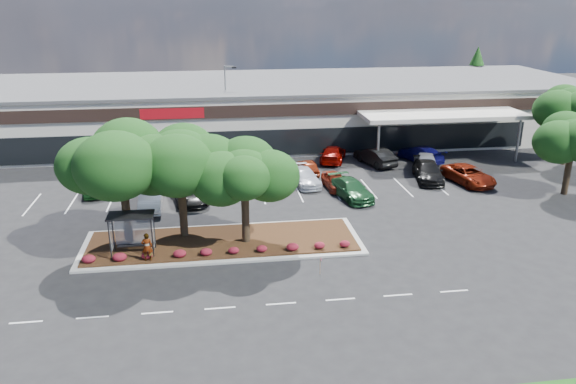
{
  "coord_description": "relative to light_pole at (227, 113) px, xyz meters",
  "views": [
    {
      "loc": [
        -2.45,
        -29.74,
        15.34
      ],
      "look_at": [
        2.61,
        6.25,
        2.6
      ],
      "focal_mm": 35.0,
      "sensor_mm": 36.0,
      "label": 1
    }
  ],
  "objects": [
    {
      "name": "car_1",
      "position": [
        -6.56,
        -16.75,
        -3.06
      ],
      "size": [
        1.84,
        4.78,
        1.55
      ],
      "primitive_type": "imported",
      "rotation": [
        0.0,
        0.0,
        0.04
      ],
      "color": "silver",
      "rests_on": "ground"
    },
    {
      "name": "lane_markings",
      "position": [
        0.53,
        -17.56,
        -3.83
      ],
      "size": [
        33.12,
        20.06,
        0.01
      ],
      "color": "silver",
      "rests_on": "ground"
    },
    {
      "name": "shrub_row",
      "position": [
        -1.33,
        -26.08,
        -3.33
      ],
      "size": [
        17.0,
        0.8,
        0.5
      ],
      "primitive_type": null,
      "color": "maroon",
      "rests_on": "landscape_island"
    },
    {
      "name": "car_11",
      "position": [
        -0.22,
        -7.59,
        -3.09
      ],
      "size": [
        3.06,
        4.81,
        1.5
      ],
      "primitive_type": "imported",
      "rotation": [
        0.0,
        0.0,
        3.5
      ],
      "color": "silver",
      "rests_on": "ground"
    },
    {
      "name": "car_12",
      "position": [
        -0.58,
        -8.23,
        -3.0
      ],
      "size": [
        2.22,
        5.22,
        1.68
      ],
      "primitive_type": "imported",
      "rotation": [
        0.0,
        0.0,
        3.23
      ],
      "color": "#545359",
      "rests_on": "ground"
    },
    {
      "name": "car_8",
      "position": [
        20.05,
        -14.28,
        -3.08
      ],
      "size": [
        3.63,
        5.85,
        1.51
      ],
      "primitive_type": "imported",
      "rotation": [
        0.0,
        0.0,
        0.22
      ],
      "color": "maroon",
      "rests_on": "ground"
    },
    {
      "name": "car_14",
      "position": [
        9.93,
        -5.99,
        -3.07
      ],
      "size": [
        3.75,
        5.66,
        1.52
      ],
      "primitive_type": "imported",
      "rotation": [
        0.0,
        0.0,
        2.8
      ],
      "color": "#7C0702",
      "rests_on": "ground"
    },
    {
      "name": "person_waiting",
      "position": [
        -5.89,
        -26.28,
        -2.69
      ],
      "size": [
        0.67,
        0.47,
        1.77
      ],
      "primitive_type": "imported",
      "rotation": [
        0.0,
        0.0,
        3.21
      ],
      "color": "#594C47",
      "rests_on": "landscape_island"
    },
    {
      "name": "car_15",
      "position": [
        13.68,
        -7.68,
        -3.0
      ],
      "size": [
        3.25,
        5.35,
        1.66
      ],
      "primitive_type": "imported",
      "rotation": [
        0.0,
        0.0,
        3.46
      ],
      "color": "black",
      "rests_on": "ground"
    },
    {
      "name": "retail_store",
      "position": [
        0.73,
        5.92,
        -0.68
      ],
      "size": [
        80.4,
        25.2,
        6.25
      ],
      "color": "silver",
      "rests_on": "ground"
    },
    {
      "name": "car_5",
      "position": [
        8.33,
        -14.05,
        -3.16
      ],
      "size": [
        1.9,
        4.09,
        1.36
      ],
      "primitive_type": "imported",
      "rotation": [
        0.0,
        0.0,
        0.08
      ],
      "color": "maroon",
      "rests_on": "ground"
    },
    {
      "name": "island_tree_east",
      "position": [
        0.17,
        -24.28,
        -0.32
      ],
      "size": [
        5.8,
        5.8,
        6.5
      ],
      "primitive_type": null,
      "color": "black",
      "rests_on": "landscape_island"
    },
    {
      "name": "light_pole",
      "position": [
        0.0,
        0.0,
        0.0
      ],
      "size": [
        1.43,
        0.57,
        8.73
      ],
      "rotation": [
        0.0,
        0.0,
        -0.15
      ],
      "color": "#ADADA7",
      "rests_on": "ground"
    },
    {
      "name": "tree_east_far",
      "position": [
        31.67,
        -9.98,
        -0.03
      ],
      "size": [
        6.4,
        6.4,
        7.62
      ],
      "primitive_type": null,
      "color": "black",
      "rests_on": "ground"
    },
    {
      "name": "tree_east_near",
      "position": [
        26.67,
        -17.98,
        -0.58
      ],
      "size": [
        5.6,
        5.6,
        6.51
      ],
      "primitive_type": null,
      "color": "black",
      "rests_on": "ground"
    },
    {
      "name": "car_7",
      "position": [
        16.93,
        -12.92,
        -3.04
      ],
      "size": [
        3.31,
        5.83,
        1.59
      ],
      "primitive_type": "imported",
      "rotation": [
        0.0,
        0.0,
        -0.21
      ],
      "color": "black",
      "rests_on": "ground"
    },
    {
      "name": "car_6",
      "position": [
        9.13,
        -16.5,
        -3.09
      ],
      "size": [
        3.2,
        5.46,
        1.49
      ],
      "primitive_type": "imported",
      "rotation": [
        0.0,
        0.0,
        0.23
      ],
      "color": "#1D4C27",
      "rests_on": "ground"
    },
    {
      "name": "bus_shelter",
      "position": [
        -6.83,
        -25.03,
        -1.53
      ],
      "size": [
        2.75,
        1.55,
        2.59
      ],
      "color": "black",
      "rests_on": "landscape_island"
    },
    {
      "name": "car_4",
      "position": [
        6.0,
        -12.71,
        -3.15
      ],
      "size": [
        2.56,
        4.94,
        1.37
      ],
      "primitive_type": "imported",
      "rotation": [
        0.0,
        0.0,
        0.14
      ],
      "color": "silver",
      "rests_on": "ground"
    },
    {
      "name": "car_16",
      "position": [
        18.43,
        -7.13,
        -3.06
      ],
      "size": [
        3.83,
        5.76,
        1.55
      ],
      "primitive_type": "imported",
      "rotation": [
        0.0,
        0.0,
        3.48
      ],
      "color": "#0E0D56",
      "rests_on": "ground"
    },
    {
      "name": "car_17",
      "position": [
        17.92,
        -9.76,
        -3.0
      ],
      "size": [
        3.41,
        5.3,
        1.68
      ],
      "primitive_type": "imported",
      "rotation": [
        0.0,
        0.0,
        2.83
      ],
      "color": "#ACAFB8",
      "rests_on": "ground"
    },
    {
      "name": "car_0",
      "position": [
        -11.47,
        -12.38,
        -3.04
      ],
      "size": [
        2.71,
        4.94,
        1.59
      ],
      "primitive_type": "imported",
      "rotation": [
        0.0,
        0.0,
        0.18
      ],
      "color": "#17511C",
      "rests_on": "ground"
    },
    {
      "name": "car_2",
      "position": [
        -3.15,
        -15.48,
        -3.16
      ],
      "size": [
        2.83,
        4.95,
        1.35
      ],
      "primitive_type": "imported",
      "rotation": [
        0.0,
        0.0,
        -0.21
      ],
      "color": "brown",
      "rests_on": "ground"
    },
    {
      "name": "landscape_island",
      "position": [
        -1.33,
        -23.98,
        -3.71
      ],
      "size": [
        18.0,
        6.0,
        0.26
      ],
      "color": "#ADADA7",
      "rests_on": "ground"
    },
    {
      "name": "car_10",
      "position": [
        -8.49,
        -9.17,
        -3.15
      ],
      "size": [
        3.14,
        5.29,
        1.38
      ],
      "primitive_type": "imported",
      "rotation": [
        0.0,
        0.0,
        3.32
      ],
      "color": "maroon",
      "rests_on": "ground"
    },
    {
      "name": "island_tree_west",
      "position": [
        -7.33,
        -23.48,
        0.37
      ],
      "size": [
        7.2,
        7.2,
        7.89
      ],
      "primitive_type": null,
      "color": "black",
      "rests_on": "landscape_island"
    },
    {
      "name": "ground",
      "position": [
        0.67,
        -27.98,
        -3.84
      ],
      "size": [
        160.0,
        160.0,
        0.0
      ],
      "primitive_type": "plane",
      "color": "black",
      "rests_on": "ground"
    },
    {
      "name": "car_9",
      "position": [
        -9.43,
        -9.39,
        -3.06
      ],
      "size": [
        4.25,
        6.08,
        1.54
      ],
      "primitive_type": "imported",
      "rotation": [
        0.0,
        0.0,
        3.48
      ],
      "color": "black",
      "rests_on": "ground"
    },
    {
      "name": "car_13",
      "position": [
        6.79,
        -9.73,
        -3.15
      ],
      "size": [
        1.76,
        4.1,
        1.38
      ],
      "primitive_type": "imported",
      "rotation": [
        0.0,
        0.0,
        3.17
      ],
      "color": "maroon",
      "rests_on": "ground"
    },
    {
      "name": "survey_stake",
      "position": [
        4.16,
        -28.98,
        -3.17
      ],
      "size": [
        0.07,
        0.14,
        1.03
      ],
      "color": "#A07853",
      "rests_on": "ground"
    },
    {
      "name": "conifer_north_east",
      "position": [
        34.67,
        16.02,
        0.66
      ],
      "size": [
        3.96,
        3.96,
        9.0
      ],
      "primitive_type": "cone",
      "color": "black",
      "rests_on": "ground"
    },
    {
      "name": "car_3",
      "position": [
        -3.64,
        -15.47,
        -3.1
      ],
      "size": [
        3.39,
        5.67,
        1.48
      ],
      "primitive_type": "imported",
      "rotation": [
        0.0,
        0.0,
        0.19
      ],
      "color": "black",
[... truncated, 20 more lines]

